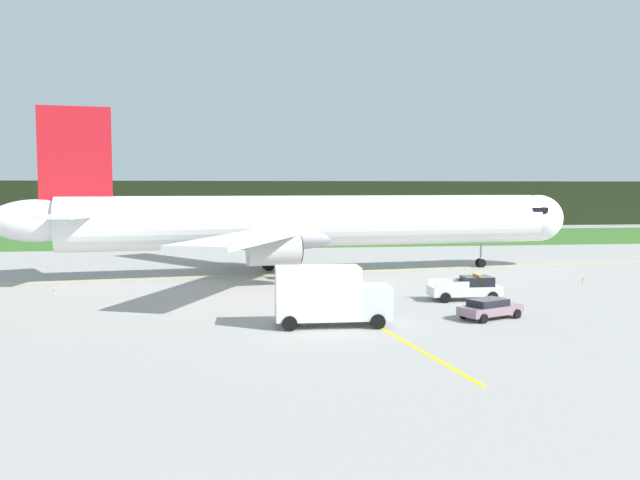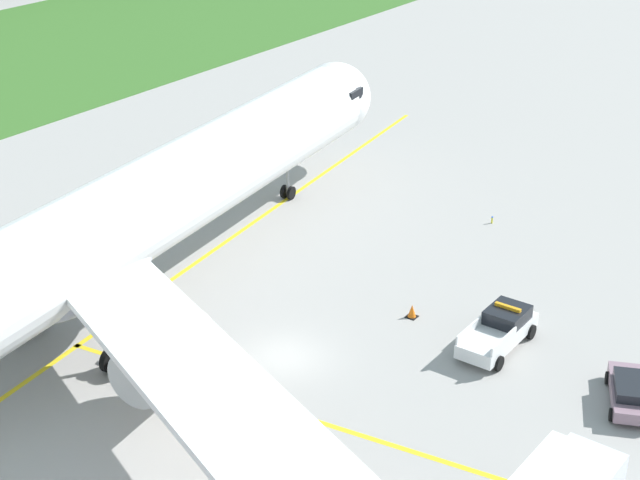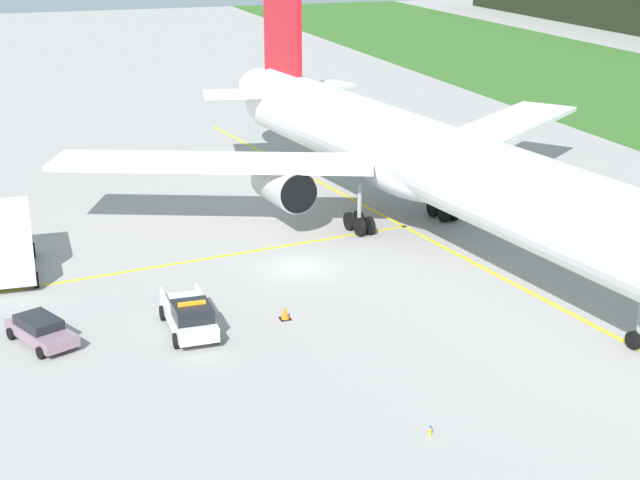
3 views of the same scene
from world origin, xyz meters
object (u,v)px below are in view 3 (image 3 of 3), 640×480
at_px(airliner, 425,161).
at_px(ops_pickup_truck, 189,316).
at_px(apron_cone, 285,313).
at_px(catering_truck, 10,241).
at_px(staff_car, 41,330).

bearing_deg(airliner, ops_pickup_truck, -60.29).
bearing_deg(apron_cone, catering_truck, -132.34).
xyz_separation_m(airliner, apron_cone, (9.92, -12.44, -4.68)).
bearing_deg(catering_truck, staff_car, 4.35).
relative_size(ops_pickup_truck, catering_truck, 0.76).
bearing_deg(catering_truck, airliner, 85.88).
bearing_deg(ops_pickup_truck, catering_truck, -146.16).
height_order(ops_pickup_truck, apron_cone, ops_pickup_truck).
height_order(catering_truck, staff_car, catering_truck).
relative_size(airliner, apron_cone, 79.16).
relative_size(airliner, catering_truck, 8.14).
relative_size(airliner, ops_pickup_truck, 10.76).
bearing_deg(ops_pickup_truck, airliner, 119.71).
xyz_separation_m(ops_pickup_truck, catering_truck, (-11.77, -7.89, 1.01)).
distance_m(catering_truck, apron_cone, 17.50).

